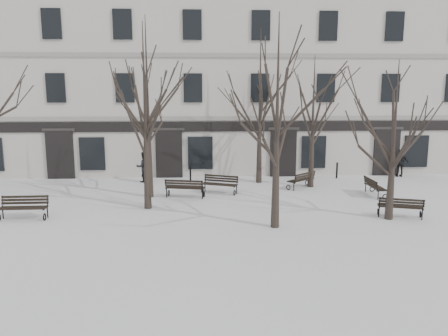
{
  "coord_description": "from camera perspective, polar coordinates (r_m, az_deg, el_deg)",
  "views": [
    {
      "loc": [
        -1.58,
        -18.43,
        5.28
      ],
      "look_at": [
        -0.42,
        3.0,
        1.44
      ],
      "focal_mm": 35.0,
      "sensor_mm": 36.0,
      "label": 1
    }
  ],
  "objects": [
    {
      "name": "bench_3",
      "position": [
        22.59,
        -0.54,
        -2.05
      ],
      "size": [
        1.93,
        1.29,
        0.93
      ],
      "rotation": [
        0.0,
        0.0,
        -0.38
      ],
      "color": "black",
      "rests_on": "ground"
    },
    {
      "name": "tree_5",
      "position": [
        24.82,
        4.74,
        10.35
      ],
      "size": [
        6.02,
        6.02,
        8.6
      ],
      "color": "black",
      "rests_on": "ground"
    },
    {
      "name": "tree_3",
      "position": [
        18.79,
        21.45,
        5.64
      ],
      "size": [
        4.51,
        4.51,
        6.45
      ],
      "color": "black",
      "rests_on": "ground"
    },
    {
      "name": "bollard_b",
      "position": [
        27.25,
        14.53,
        -0.22
      ],
      "size": [
        0.13,
        0.13,
        0.98
      ],
      "color": "black",
      "rests_on": "ground"
    },
    {
      "name": "ground",
      "position": [
        19.23,
        1.74,
        -5.78
      ],
      "size": [
        100.0,
        100.0,
        0.0
      ],
      "primitive_type": "plane",
      "color": "silver",
      "rests_on": "ground"
    },
    {
      "name": "tree_4",
      "position": [
        21.6,
        -10.02,
        10.54
      ],
      "size": [
        6.14,
        6.14,
        8.77
      ],
      "color": "black",
      "rests_on": "ground"
    },
    {
      "name": "pedestrian_c",
      "position": [
        29.1,
        21.94,
        -1.05
      ],
      "size": [
        1.02,
        0.48,
        1.69
      ],
      "primitive_type": "imported",
      "rotation": [
        0.0,
        0.0,
        3.08
      ],
      "color": "black",
      "rests_on": "ground"
    },
    {
      "name": "bench_0",
      "position": [
        19.89,
        -24.71,
        -4.63
      ],
      "size": [
        1.93,
        0.73,
        0.96
      ],
      "rotation": [
        0.0,
        0.0,
        0.01
      ],
      "color": "black",
      "rests_on": "ground"
    },
    {
      "name": "bench_2",
      "position": [
        19.71,
        22.05,
        -4.67
      ],
      "size": [
        1.87,
        1.14,
        0.9
      ],
      "rotation": [
        0.0,
        0.0,
        2.84
      ],
      "color": "black",
      "rests_on": "ground"
    },
    {
      "name": "building",
      "position": [
        31.43,
        -0.21,
        10.58
      ],
      "size": [
        40.4,
        10.2,
        11.4
      ],
      "color": "beige",
      "rests_on": "ground"
    },
    {
      "name": "pedestrian_b",
      "position": [
        25.85,
        -10.39,
        -1.8
      ],
      "size": [
        1.05,
        0.94,
        1.78
      ],
      "primitive_type": "imported",
      "rotation": [
        0.0,
        0.0,
        3.5
      ],
      "color": "black",
      "rests_on": "ground"
    },
    {
      "name": "bollard_a",
      "position": [
        25.3,
        -4.41,
        -0.71
      ],
      "size": [
        0.13,
        0.13,
        0.98
      ],
      "color": "black",
      "rests_on": "ground"
    },
    {
      "name": "tree_2",
      "position": [
        16.51,
        7.01,
        9.25
      ],
      "size": [
        5.64,
        5.64,
        8.06
      ],
      "color": "black",
      "rests_on": "ground"
    },
    {
      "name": "tree_1",
      "position": [
        19.45,
        -10.34,
        9.46
      ],
      "size": [
        5.71,
        5.71,
        8.16
      ],
      "color": "black",
      "rests_on": "ground"
    },
    {
      "name": "bench_4",
      "position": [
        24.09,
        10.13,
        -1.47
      ],
      "size": [
        1.76,
        1.64,
        0.91
      ],
      "rotation": [
        0.0,
        0.0,
        3.85
      ],
      "color": "black",
      "rests_on": "ground"
    },
    {
      "name": "bench_5",
      "position": [
        23.34,
        19.02,
        -2.26
      ],
      "size": [
        0.67,
        1.78,
        0.89
      ],
      "rotation": [
        0.0,
        0.0,
        1.56
      ],
      "color": "black",
      "rests_on": "ground"
    },
    {
      "name": "tree_6",
      "position": [
        24.1,
        11.58,
        7.97
      ],
      "size": [
        4.98,
        4.98,
        7.12
      ],
      "color": "black",
      "rests_on": "ground"
    },
    {
      "name": "bench_1",
      "position": [
        21.7,
        -5.13,
        -2.55
      ],
      "size": [
        2.0,
        1.07,
        0.96
      ],
      "rotation": [
        0.0,
        0.0,
        2.94
      ],
      "color": "black",
      "rests_on": "ground"
    }
  ]
}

